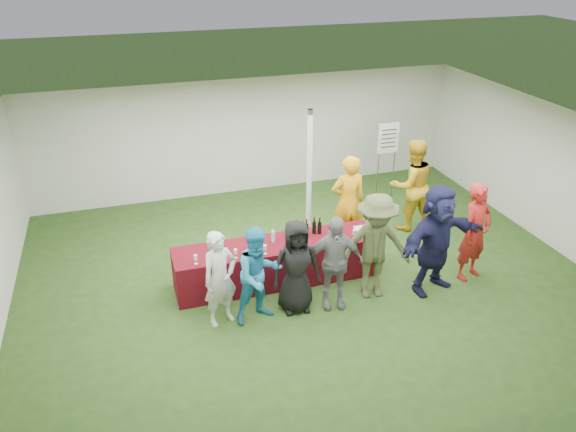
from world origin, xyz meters
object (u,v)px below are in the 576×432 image
object	(u,v)px
customer_5	(436,239)
customer_6	(475,232)
staff_pourer	(348,202)
wine_list_sign	(388,144)
customer_3	(334,262)
serving_table	(277,262)
customer_2	(296,267)
customer_1	(259,275)
customer_4	(375,247)
dump_bucket	(371,231)
staff_back	(411,185)
customer_0	(220,279)

from	to	relation	value
customer_5	customer_6	world-z (taller)	customer_5
staff_pourer	customer_6	bearing A→B (deg)	135.58
customer_5	wine_list_sign	bearing A→B (deg)	59.43
customer_3	customer_5	xyz separation A→B (m)	(1.81, -0.05, 0.15)
serving_table	customer_2	world-z (taller)	customer_2
customer_2	customer_3	distance (m)	0.61
customer_2	customer_5	distance (m)	2.43
serving_table	customer_3	world-z (taller)	customer_3
serving_table	customer_1	world-z (taller)	customer_1
customer_6	customer_5	bearing A→B (deg)	169.55
customer_3	customer_6	world-z (taller)	customer_6
customer_3	customer_4	xyz separation A→B (m)	(0.76, 0.07, 0.12)
customer_4	customer_6	bearing A→B (deg)	7.25
serving_table	customer_5	distance (m)	2.75
wine_list_sign	customer_6	size ratio (longest dim) A/B	1.00
serving_table	customer_6	world-z (taller)	customer_6
dump_bucket	customer_3	world-z (taller)	customer_3
serving_table	customer_3	xyz separation A→B (m)	(0.66, -0.99, 0.44)
wine_list_sign	customer_4	xyz separation A→B (m)	(-1.98, -3.60, -0.38)
wine_list_sign	staff_back	world-z (taller)	staff_back
serving_table	customer_6	xyz separation A→B (m)	(3.34, -0.90, 0.53)
customer_5	customer_4	bearing A→B (deg)	156.65
customer_0	customer_5	bearing A→B (deg)	-23.01
dump_bucket	customer_0	distance (m)	2.92
wine_list_sign	customer_0	size ratio (longest dim) A/B	1.13
customer_2	customer_5	xyz separation A→B (m)	(2.42, -0.14, 0.17)
staff_back	staff_pourer	bearing A→B (deg)	10.80
staff_pourer	customer_0	size ratio (longest dim) A/B	1.19
customer_0	customer_3	xyz separation A→B (m)	(1.83, -0.10, 0.02)
staff_pourer	customer_0	distance (m)	3.30
wine_list_sign	customer_2	distance (m)	4.93
serving_table	customer_1	distance (m)	1.22
dump_bucket	wine_list_sign	distance (m)	3.41
customer_0	customer_4	xyz separation A→B (m)	(2.59, -0.03, 0.14)
staff_pourer	customer_5	size ratio (longest dim) A/B	0.97
wine_list_sign	staff_back	xyz separation A→B (m)	(-0.21, -1.54, -0.35)
staff_back	customer_6	size ratio (longest dim) A/B	1.07
customer_5	staff_back	bearing A→B (deg)	55.16
customer_2	staff_pourer	bearing A→B (deg)	50.39
serving_table	customer_4	xyz separation A→B (m)	(1.42, -0.92, 0.56)
staff_pourer	customer_3	distance (m)	2.06
customer_2	customer_3	size ratio (longest dim) A/B	0.98
wine_list_sign	customer_6	world-z (taller)	customer_6
customer_1	customer_5	bearing A→B (deg)	-13.55
serving_table	staff_back	distance (m)	3.44
staff_back	customer_4	xyz separation A→B (m)	(-1.77, -2.06, -0.03)
serving_table	staff_pourer	size ratio (longest dim) A/B	1.90
customer_2	staff_back	bearing A→B (deg)	36.58
staff_pourer	customer_1	bearing A→B (deg)	39.69
staff_pourer	customer_1	xyz separation A→B (m)	(-2.24, -1.79, -0.13)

